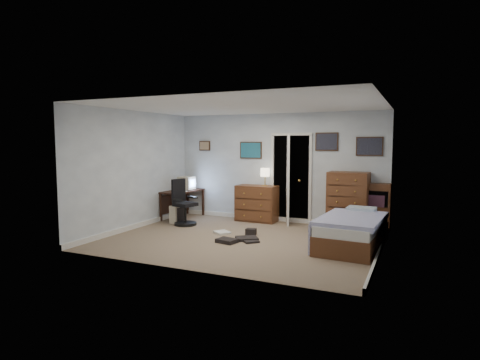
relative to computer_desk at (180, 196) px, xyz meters
name	(u,v)px	position (x,y,z in m)	size (l,w,h in m)	color
floor	(242,240)	(2.28, -1.41, -0.53)	(5.00, 4.00, 0.02)	#856F5C
computer_desk	(180,196)	(0.00, 0.00, 0.00)	(0.60, 1.20, 0.68)	#331811
crt_monitor	(187,183)	(0.10, 0.15, 0.32)	(0.37, 0.34, 0.32)	beige
keyboard	(181,192)	(0.26, -0.35, 0.17)	(0.14, 0.36, 0.02)	beige
pc_tower	(177,214)	(0.28, -0.55, -0.32)	(0.20, 0.39, 0.41)	beige
office_chair	(183,207)	(0.54, -0.70, -0.13)	(0.60, 0.60, 1.02)	black
media_stack	(181,200)	(-0.04, 0.10, -0.09)	(0.17, 0.17, 0.85)	maroon
low_dresser	(257,203)	(1.87, 0.37, -0.10)	(0.94, 0.47, 0.84)	brown
table_lamp	(265,173)	(2.07, 0.37, 0.62)	(0.21, 0.21, 0.41)	gold
doorway	(295,178)	(2.63, 0.87, 0.48)	(0.96, 1.12, 2.05)	black
tall_dresser	(348,201)	(3.96, 0.34, 0.09)	(0.83, 0.49, 1.22)	brown
headboard_bookcase	(363,205)	(4.25, 0.45, 0.00)	(1.10, 0.31, 0.99)	brown
bed	(352,231)	(4.27, -1.13, -0.23)	(1.12, 1.93, 0.61)	brown
wall_posters	(301,146)	(2.85, 0.57, 1.23)	(4.38, 0.04, 0.60)	#331E11
floor_clutter	(239,237)	(2.21, -1.40, -0.49)	(1.19, 1.02, 0.12)	black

